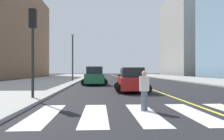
# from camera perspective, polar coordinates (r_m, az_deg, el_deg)

# --- Properties ---
(sidewalk_kerb_west) EXTENTS (10.00, 120.00, 0.15)m
(sidewalk_kerb_west) POSITION_cam_1_polar(r_m,az_deg,el_deg) (24.82, -21.87, -3.60)
(sidewalk_kerb_west) COLOR #9E9B93
(sidewalk_kerb_west) RESTS_ON ground
(crosswalk_paint) EXTENTS (13.50, 4.00, 0.01)m
(crosswalk_paint) POSITION_cam_1_polar(r_m,az_deg,el_deg) (8.78, 26.65, -10.40)
(crosswalk_paint) COLOR silver
(crosswalk_paint) RESTS_ON ground
(lane_divider_paint) EXTENTS (0.16, 80.00, 0.01)m
(lane_divider_paint) POSITION_cam_1_polar(r_m,az_deg,el_deg) (43.73, 2.36, -2.21)
(lane_divider_paint) COLOR yellow
(lane_divider_paint) RESTS_ON ground
(parking_garage_concrete) EXTENTS (18.00, 24.00, 27.10)m
(parking_garage_concrete) POSITION_cam_1_polar(r_m,az_deg,el_deg) (78.38, 21.81, 8.65)
(parking_garage_concrete) COLOR #9E9B93
(parking_garage_concrete) RESTS_ON ground
(car_black_nearest) EXTENTS (2.96, 4.70, 2.08)m
(car_black_nearest) POSITION_cam_1_polar(r_m,az_deg,el_deg) (43.12, 5.19, -0.95)
(car_black_nearest) COLOR black
(car_black_nearest) RESTS_ON ground
(car_green_second) EXTENTS (2.80, 4.47, 1.99)m
(car_green_second) POSITION_cam_1_polar(r_m,az_deg,el_deg) (22.84, -4.78, -1.76)
(car_green_second) COLOR #236B42
(car_green_second) RESTS_ON ground
(car_silver_third) EXTENTS (2.60, 4.10, 1.81)m
(car_silver_third) POSITION_cam_1_polar(r_m,az_deg,el_deg) (51.94, 3.25, -0.95)
(car_silver_third) COLOR #B7B7BC
(car_silver_third) RESTS_ON ground
(car_red_fourth) EXTENTS (2.57, 4.05, 1.79)m
(car_red_fourth) POSITION_cam_1_polar(r_m,az_deg,el_deg) (15.47, 5.35, -2.87)
(car_red_fourth) COLOR red
(car_red_fourth) RESTS_ON ground
(car_gray_fifth) EXTENTS (2.65, 4.22, 1.88)m
(car_gray_fifth) POSITION_cam_1_polar(r_m,az_deg,el_deg) (50.29, -4.20, -0.94)
(car_gray_fifth) COLOR slate
(car_gray_fifth) RESTS_ON ground
(traffic_light_far_corner) EXTENTS (0.36, 0.41, 4.68)m
(traffic_light_far_corner) POSITION_cam_1_polar(r_m,az_deg,el_deg) (11.94, -20.80, 8.87)
(traffic_light_far_corner) COLOR black
(traffic_light_far_corner) RESTS_ON sidewalk_kerb_west
(pedestrian_crossing) EXTENTS (0.39, 0.39, 1.56)m
(pedestrian_crossing) POSITION_cam_1_polar(r_m,az_deg,el_deg) (8.26, 8.83, -5.08)
(pedestrian_crossing) COLOR slate
(pedestrian_crossing) RESTS_ON ground
(street_lamp) EXTENTS (0.44, 0.44, 6.67)m
(street_lamp) POSITION_cam_1_polar(r_m,az_deg,el_deg) (29.51, -10.71, 4.83)
(street_lamp) COLOR #38383D
(street_lamp) RESTS_ON sidewalk_kerb_west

